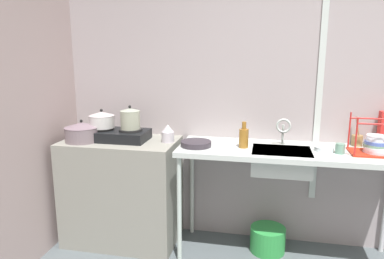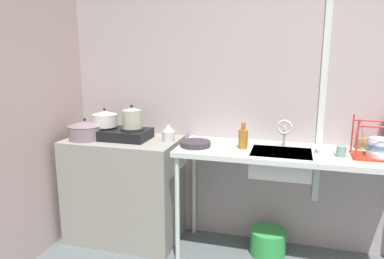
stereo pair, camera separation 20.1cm
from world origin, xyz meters
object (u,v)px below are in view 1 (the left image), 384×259
at_px(sink_basin, 281,161).
at_px(utensil_jar, 357,140).
at_px(percolator, 168,133).
at_px(cup_by_rack, 340,149).
at_px(bottle_by_sink, 244,137).
at_px(pot_on_left_burner, 102,120).
at_px(stove, 117,135).
at_px(pot_on_right_burner, 130,119).
at_px(frying_pan, 196,144).
at_px(small_bowl_on_drainboard, 324,149).
at_px(pot_beside_stove, 82,132).
at_px(bucket_on_floor, 268,239).
at_px(faucet, 283,128).
at_px(dish_rack, 376,146).

bearing_deg(sink_basin, utensil_jar, 24.24).
relative_size(percolator, utensil_jar, 0.63).
distance_m(cup_by_rack, bottle_by_sink, 0.70).
height_order(pot_on_left_burner, bottle_by_sink, pot_on_left_burner).
relative_size(sink_basin, utensil_jar, 1.90).
height_order(stove, pot_on_right_burner, pot_on_right_burner).
height_order(stove, bottle_by_sink, bottle_by_sink).
distance_m(percolator, frying_pan, 0.28).
bearing_deg(percolator, pot_on_right_burner, -175.30).
xyz_separation_m(pot_on_left_burner, small_bowl_on_drainboard, (1.79, -0.01, -0.15)).
relative_size(pot_beside_stove, bucket_on_floor, 0.98).
distance_m(pot_beside_stove, bucket_on_floor, 1.79).
bearing_deg(pot_on_left_burner, pot_on_right_burner, 0.00).
bearing_deg(pot_on_left_burner, percolator, 2.60).
height_order(pot_on_right_burner, percolator, pot_on_right_burner).
relative_size(pot_on_right_burner, faucet, 0.91).
height_order(pot_on_left_burner, cup_by_rack, pot_on_left_burner).
xyz_separation_m(stove, pot_on_left_burner, (-0.13, 0.00, 0.12)).
relative_size(stove, sink_basin, 1.21).
height_order(dish_rack, small_bowl_on_drainboard, dish_rack).
xyz_separation_m(pot_on_left_burner, bottle_by_sink, (1.19, -0.03, -0.09)).
height_order(cup_by_rack, bottle_by_sink, bottle_by_sink).
bearing_deg(small_bowl_on_drainboard, pot_beside_stove, -177.29).
xyz_separation_m(pot_on_left_burner, bucket_on_floor, (1.41, 0.06, -0.97)).
height_order(stove, dish_rack, dish_rack).
bearing_deg(pot_on_right_burner, dish_rack, -0.37).
distance_m(stove, sink_basin, 1.36).
distance_m(faucet, bucket_on_floor, 0.95).
bearing_deg(faucet, small_bowl_on_drainboard, -22.21).
relative_size(faucet, bottle_by_sink, 1.07).
xyz_separation_m(cup_by_rack, bottle_by_sink, (-0.70, 0.03, 0.04)).
xyz_separation_m(pot_beside_stove, small_bowl_on_drainboard, (1.92, 0.09, -0.06)).
bearing_deg(sink_basin, cup_by_rack, -0.97).
bearing_deg(faucet, bucket_on_floor, -144.20).
relative_size(pot_on_right_burner, cup_by_rack, 2.61).
height_order(faucet, bottle_by_sink, faucet).
height_order(utensil_jar, bucket_on_floor, utensil_jar).
xyz_separation_m(small_bowl_on_drainboard, utensil_jar, (0.28, 0.23, 0.03)).
bearing_deg(bottle_by_sink, faucet, 24.66).
relative_size(dish_rack, utensil_jar, 1.50).
bearing_deg(utensil_jar, small_bowl_on_drainboard, -140.75).
bearing_deg(utensil_jar, frying_pan, -167.16).
xyz_separation_m(cup_by_rack, bucket_on_floor, (-0.48, 0.11, -0.84)).
relative_size(stove, dish_rack, 1.53).
bearing_deg(sink_basin, percolator, 175.53).
bearing_deg(utensil_jar, bucket_on_floor, -165.99).
height_order(stove, frying_pan, stove).
bearing_deg(sink_basin, bottle_by_sink, 175.95).
height_order(percolator, faucet, faucet).
height_order(sink_basin, faucet, faucet).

